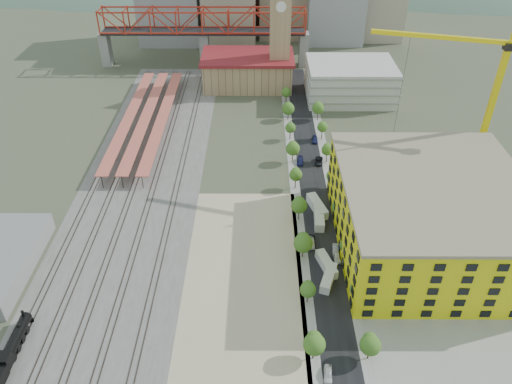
{
  "coord_description": "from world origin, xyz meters",
  "views": [
    {
      "loc": [
        -0.69,
        -117.64,
        85.14
      ],
      "look_at": [
        -1.13,
        -11.17,
        10.0
      ],
      "focal_mm": 35.0,
      "sensor_mm": 36.0,
      "label": 1
    }
  ],
  "objects_px": {
    "clock_tower": "(280,18)",
    "site_trailer_a": "(329,278)",
    "tower_crane": "(484,86)",
    "site_trailer_b": "(326,264)",
    "car_0": "(328,374)",
    "construction_building": "(430,215)",
    "site_trailer_d": "(317,206)",
    "locomotive": "(11,350)",
    "site_trailer_c": "(319,218)"
  },
  "relations": [
    {
      "from": "site_trailer_b",
      "to": "site_trailer_a",
      "type": "bearing_deg",
      "value": -106.87
    },
    {
      "from": "site_trailer_b",
      "to": "car_0",
      "type": "height_order",
      "value": "site_trailer_b"
    },
    {
      "from": "construction_building",
      "to": "site_trailer_c",
      "type": "distance_m",
      "value": 28.67
    },
    {
      "from": "clock_tower",
      "to": "site_trailer_d",
      "type": "relative_size",
      "value": 5.19
    },
    {
      "from": "site_trailer_c",
      "to": "construction_building",
      "type": "bearing_deg",
      "value": -15.81
    },
    {
      "from": "tower_crane",
      "to": "site_trailer_c",
      "type": "xyz_separation_m",
      "value": [
        -44.34,
        -20.0,
        -29.8
      ]
    },
    {
      "from": "site_trailer_a",
      "to": "car_0",
      "type": "bearing_deg",
      "value": -77.59
    },
    {
      "from": "locomotive",
      "to": "site_trailer_c",
      "type": "distance_m",
      "value": 79.08
    },
    {
      "from": "construction_building",
      "to": "site_trailer_d",
      "type": "distance_m",
      "value": 30.68
    },
    {
      "from": "construction_building",
      "to": "car_0",
      "type": "distance_m",
      "value": 49.51
    },
    {
      "from": "tower_crane",
      "to": "site_trailer_a",
      "type": "bearing_deg",
      "value": -136.12
    },
    {
      "from": "site_trailer_d",
      "to": "site_trailer_a",
      "type": "bearing_deg",
      "value": -106.73
    },
    {
      "from": "site_trailer_a",
      "to": "car_0",
      "type": "distance_m",
      "value": 25.66
    },
    {
      "from": "site_trailer_c",
      "to": "site_trailer_d",
      "type": "relative_size",
      "value": 0.95
    },
    {
      "from": "site_trailer_b",
      "to": "car_0",
      "type": "distance_m",
      "value": 30.29
    },
    {
      "from": "clock_tower",
      "to": "site_trailer_b",
      "type": "bearing_deg",
      "value": -85.8
    },
    {
      "from": "site_trailer_b",
      "to": "car_0",
      "type": "bearing_deg",
      "value": -112.56
    },
    {
      "from": "clock_tower",
      "to": "site_trailer_a",
      "type": "relative_size",
      "value": 5.86
    },
    {
      "from": "site_trailer_c",
      "to": "site_trailer_b",
      "type": "bearing_deg",
      "value": -86.82
    },
    {
      "from": "locomotive",
      "to": "tower_crane",
      "type": "distance_m",
      "value": 130.65
    },
    {
      "from": "tower_crane",
      "to": "site_trailer_b",
      "type": "height_order",
      "value": "tower_crane"
    },
    {
      "from": "tower_crane",
      "to": "site_trailer_c",
      "type": "relative_size",
      "value": 5.29
    },
    {
      "from": "clock_tower",
      "to": "site_trailer_b",
      "type": "height_order",
      "value": "clock_tower"
    },
    {
      "from": "site_trailer_c",
      "to": "tower_crane",
      "type": "bearing_deg",
      "value": 27.45
    },
    {
      "from": "construction_building",
      "to": "site_trailer_d",
      "type": "height_order",
      "value": "construction_building"
    },
    {
      "from": "site_trailer_a",
      "to": "site_trailer_d",
      "type": "xyz_separation_m",
      "value": [
        0.0,
        27.87,
        0.16
      ]
    },
    {
      "from": "clock_tower",
      "to": "car_0",
      "type": "height_order",
      "value": "clock_tower"
    },
    {
      "from": "car_0",
      "to": "locomotive",
      "type": "bearing_deg",
      "value": -177.27
    },
    {
      "from": "construction_building",
      "to": "site_trailer_b",
      "type": "height_order",
      "value": "construction_building"
    },
    {
      "from": "car_0",
      "to": "clock_tower",
      "type": "bearing_deg",
      "value": 98.93
    },
    {
      "from": "car_0",
      "to": "site_trailer_a",
      "type": "bearing_deg",
      "value": 90.15
    },
    {
      "from": "site_trailer_d",
      "to": "car_0",
      "type": "xyz_separation_m",
      "value": [
        -3.0,
        -53.34,
        -0.66
      ]
    },
    {
      "from": "site_trailer_a",
      "to": "car_0",
      "type": "relative_size",
      "value": 2.13
    },
    {
      "from": "site_trailer_b",
      "to": "construction_building",
      "type": "bearing_deg",
      "value": 2.3
    },
    {
      "from": "locomotive",
      "to": "tower_crane",
      "type": "xyz_separation_m",
      "value": [
        110.34,
        63.55,
        29.26
      ]
    },
    {
      "from": "clock_tower",
      "to": "locomotive",
      "type": "height_order",
      "value": "clock_tower"
    },
    {
      "from": "tower_crane",
      "to": "car_0",
      "type": "relative_size",
      "value": 12.09
    },
    {
      "from": "site_trailer_c",
      "to": "car_0",
      "type": "xyz_separation_m",
      "value": [
        -3.0,
        -48.12,
        -0.59
      ]
    },
    {
      "from": "tower_crane",
      "to": "site_trailer_a",
      "type": "xyz_separation_m",
      "value": [
        -44.34,
        -42.64,
        -29.89
      ]
    },
    {
      "from": "site_trailer_c",
      "to": "car_0",
      "type": "distance_m",
      "value": 48.22
    },
    {
      "from": "tower_crane",
      "to": "site_trailer_b",
      "type": "bearing_deg",
      "value": -139.42
    },
    {
      "from": "construction_building",
      "to": "site_trailer_c",
      "type": "relative_size",
      "value": 5.31
    },
    {
      "from": "site_trailer_a",
      "to": "clock_tower",
      "type": "bearing_deg",
      "value": 113.15
    },
    {
      "from": "construction_building",
      "to": "locomotive",
      "type": "height_order",
      "value": "construction_building"
    },
    {
      "from": "clock_tower",
      "to": "construction_building",
      "type": "bearing_deg",
      "value": -71.22
    },
    {
      "from": "site_trailer_a",
      "to": "site_trailer_d",
      "type": "height_order",
      "value": "site_trailer_d"
    },
    {
      "from": "locomotive",
      "to": "clock_tower",
      "type": "bearing_deg",
      "value": 66.69
    },
    {
      "from": "clock_tower",
      "to": "site_trailer_a",
      "type": "xyz_separation_m",
      "value": [
        8.0,
        -113.69,
        -27.48
      ]
    },
    {
      "from": "clock_tower",
      "to": "site_trailer_c",
      "type": "bearing_deg",
      "value": -84.98
    },
    {
      "from": "construction_building",
      "to": "tower_crane",
      "type": "bearing_deg",
      "value": 57.64
    }
  ]
}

